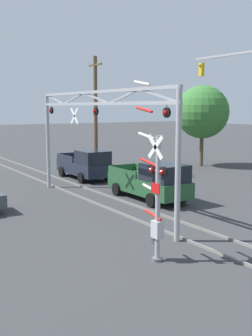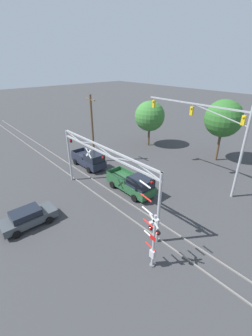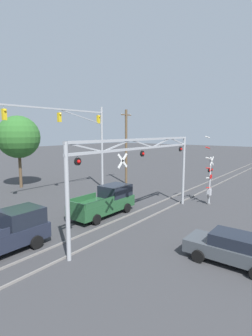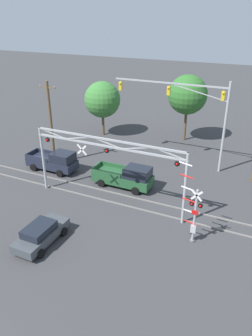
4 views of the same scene
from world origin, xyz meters
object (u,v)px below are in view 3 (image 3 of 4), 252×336
Objects in this scene: traffic_signal_span at (84,133)px; sedan_waiting at (233,248)px; pickup_truck_lead at (106,201)px; utility_pole_right at (126,146)px; pickup_truck_following at (3,234)px; background_tree_far_left_verge at (18,137)px; crossing_signal_mast at (209,180)px; crossing_gantry at (142,162)px.

sedan_waiting is at bearing -110.75° from traffic_signal_span.
utility_pole_right reaches higher than pickup_truck_lead.
background_tree_far_left_verge reaches higher than pickup_truck_following.
utility_pole_right is 11.86m from background_tree_far_left_verge.
pickup_truck_lead and pickup_truck_following have the same top height.
traffic_signal_span is 2.11× the size of pickup_truck_lead.
background_tree_far_left_verge is (-5.92, 18.90, 3.46)m from crossing_signal_mast.
pickup_truck_following reaches higher than sedan_waiting.
pickup_truck_following is (-15.09, 5.13, -1.08)m from crossing_signal_mast.
traffic_signal_span is 1.45× the size of background_tree_far_left_verge.
utility_pole_right is 1.10× the size of background_tree_far_left_verge.
crossing_signal_mast is at bearing -75.91° from traffic_signal_span.
pickup_truck_lead is at bearing -0.15° from pickup_truck_following.
crossing_signal_mast is 1.37× the size of sedan_waiting.
pickup_truck_lead is at bearing 145.04° from crossing_signal_mast.
traffic_signal_span is 18.25m from sedan_waiting.
pickup_truck_lead is 7.78m from pickup_truck_following.
utility_pole_right is at bearing -8.60° from traffic_signal_span.
utility_pole_right reaches higher than crossing_signal_mast.
pickup_truck_lead reaches higher than sedan_waiting.
sedan_waiting is at bearing -127.79° from utility_pole_right.
background_tree_far_left_verge reaches higher than sedan_waiting.
traffic_signal_span is 14.73m from pickup_truck_following.
pickup_truck_following is 0.64× the size of background_tree_far_left_verge.
utility_pole_right is at bearing 75.53° from crossing_signal_mast.
crossing_signal_mast is 0.74× the size of background_tree_far_left_verge.
background_tree_far_left_verge is at bearing 85.00° from crossing_gantry.
sedan_waiting is (-6.19, -16.34, -5.27)m from traffic_signal_span.
crossing_signal_mast is (7.41, -1.83, -2.13)m from crossing_gantry.
crossing_gantry is 1.62× the size of background_tree_far_left_verge.
crossing_signal_mast is 10.30m from sedan_waiting.
pickup_truck_following is 0.59× the size of utility_pole_right.
crossing_signal_mast is at bearing -18.79° from pickup_truck_following.
crossing_signal_mast is 15.97m from pickup_truck_following.
traffic_signal_span is 1.32× the size of utility_pole_right.
traffic_signal_span reaches higher than sedan_waiting.
traffic_signal_span is at bearing 57.18° from pickup_truck_lead.
utility_pole_right reaches higher than crossing_gantry.
sedan_waiting is 19.92m from utility_pole_right.
crossing_gantry is at bearing -113.92° from traffic_signal_span.
sedan_waiting is at bearing -97.89° from background_tree_far_left_verge.
crossing_gantry is 4.59m from pickup_truck_lead.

